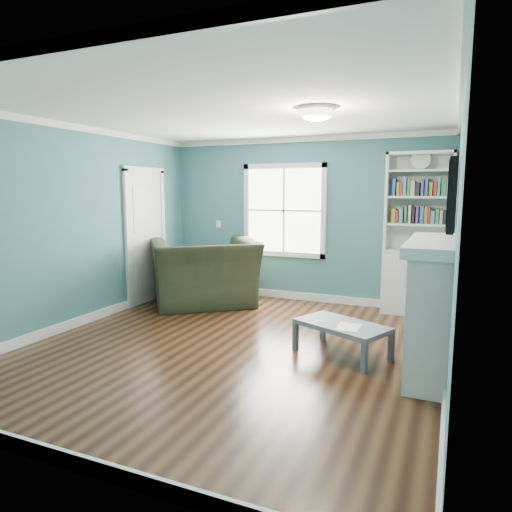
% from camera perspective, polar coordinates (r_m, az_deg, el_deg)
% --- Properties ---
extents(floor, '(5.00, 5.00, 0.00)m').
position_cam_1_polar(floor, '(5.31, -2.83, -11.29)').
color(floor, black).
rests_on(floor, ground).
extents(room_walls, '(5.00, 5.00, 5.00)m').
position_cam_1_polar(room_walls, '(5.01, -2.96, 6.03)').
color(room_walls, '#3F6D7C').
rests_on(room_walls, ground).
extents(trim, '(4.50, 5.00, 2.60)m').
position_cam_1_polar(trim, '(5.03, -2.93, 2.10)').
color(trim, white).
rests_on(trim, ground).
extents(window, '(1.40, 0.06, 1.50)m').
position_cam_1_polar(window, '(7.42, 3.52, 5.70)').
color(window, white).
rests_on(window, room_walls).
extents(bookshelf, '(0.90, 0.35, 2.31)m').
position_cam_1_polar(bookshelf, '(6.85, 19.43, 0.63)').
color(bookshelf, silver).
rests_on(bookshelf, ground).
extents(fireplace, '(0.44, 1.58, 1.30)m').
position_cam_1_polar(fireplace, '(4.82, 21.15, -5.96)').
color(fireplace, black).
rests_on(fireplace, ground).
extents(tv, '(0.06, 1.10, 0.65)m').
position_cam_1_polar(tv, '(4.69, 23.32, 6.99)').
color(tv, black).
rests_on(tv, fireplace).
extents(door, '(0.12, 0.98, 2.17)m').
position_cam_1_polar(door, '(7.41, -13.61, 2.55)').
color(door, silver).
rests_on(door, ground).
extents(ceiling_fixture, '(0.38, 0.38, 0.15)m').
position_cam_1_polar(ceiling_fixture, '(4.84, 7.58, 17.39)').
color(ceiling_fixture, white).
rests_on(ceiling_fixture, room_walls).
extents(light_switch, '(0.08, 0.01, 0.12)m').
position_cam_1_polar(light_switch, '(7.92, -4.71, 4.03)').
color(light_switch, white).
rests_on(light_switch, room_walls).
extents(recliner, '(1.86, 1.77, 1.37)m').
position_cam_1_polar(recliner, '(7.11, -6.48, -0.65)').
color(recliner, black).
rests_on(recliner, ground).
extents(coffee_table, '(1.10, 0.89, 0.35)m').
position_cam_1_polar(coffee_table, '(5.06, 10.70, -8.76)').
color(coffee_table, '#515C62').
rests_on(coffee_table, ground).
extents(paper_sheet, '(0.24, 0.30, 0.00)m').
position_cam_1_polar(paper_sheet, '(4.92, 11.49, -8.70)').
color(paper_sheet, white).
rests_on(paper_sheet, coffee_table).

